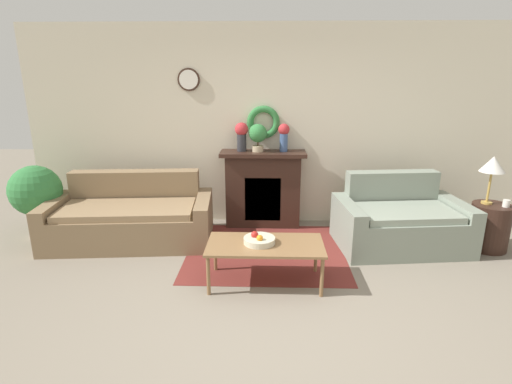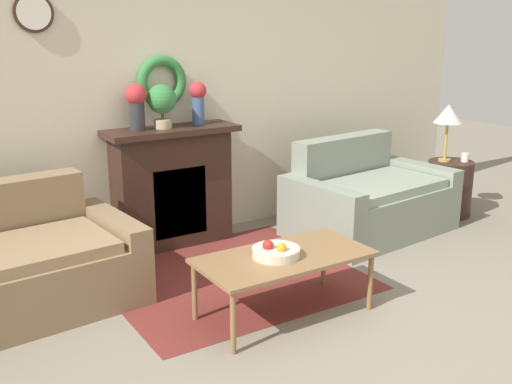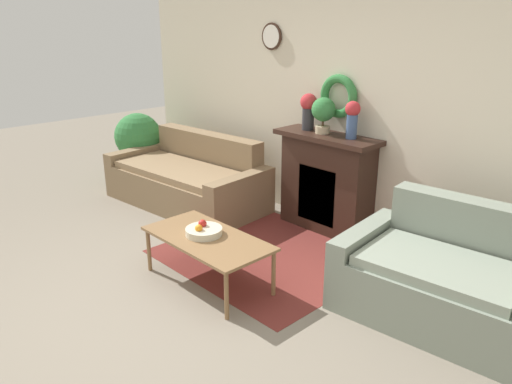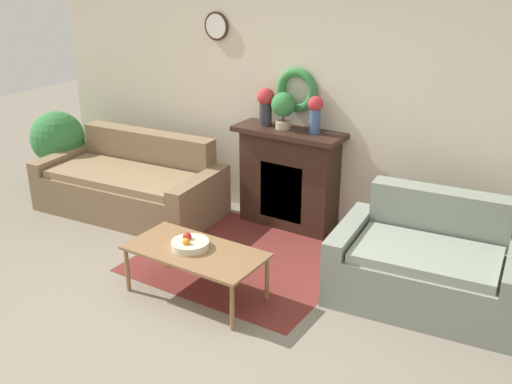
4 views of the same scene
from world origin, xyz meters
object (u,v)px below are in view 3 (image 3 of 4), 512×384
object	(u,v)px
vase_on_mantel_right	(352,117)
potted_plant_on_mantel	(323,112)
fireplace	(326,182)
fruit_bowl	(204,231)
potted_plant_floor_by_couch	(138,138)
loveseat_right	(445,280)
coffee_table	(208,241)
couch_left	(189,180)
vase_on_mantel_left	(308,109)

from	to	relation	value
vase_on_mantel_right	potted_plant_on_mantel	distance (m)	0.35
fireplace	vase_on_mantel_right	world-z (taller)	vase_on_mantel_right
fruit_bowl	vase_on_mantel_right	size ratio (longest dim) A/B	0.85
potted_plant_on_mantel	potted_plant_floor_by_couch	size ratio (longest dim) A/B	0.39
loveseat_right	potted_plant_floor_by_couch	bearing A→B (deg)	172.25
coffee_table	vase_on_mantel_right	bearing A→B (deg)	82.20
couch_left	vase_on_mantel_right	bearing A→B (deg)	12.18
vase_on_mantel_left	couch_left	bearing A→B (deg)	-156.55
couch_left	vase_on_mantel_right	xyz separation A→B (m)	(1.94, 0.60, 0.97)
loveseat_right	vase_on_mantel_right	distance (m)	1.84
couch_left	coffee_table	xyz separation A→B (m)	(1.71, -1.06, 0.10)
potted_plant_on_mantel	coffee_table	bearing A→B (deg)	-85.81
couch_left	potted_plant_on_mantel	xyz separation A→B (m)	(1.59, 0.58, 0.98)
fireplace	potted_plant_on_mantel	size ratio (longest dim) A/B	3.11
couch_left	loveseat_right	bearing A→B (deg)	-6.13
loveseat_right	potted_plant_floor_by_couch	size ratio (longest dim) A/B	1.68
fruit_bowl	potted_plant_on_mantel	bearing A→B (deg)	92.04
fireplace	couch_left	distance (m)	1.78
couch_left	fruit_bowl	xyz separation A→B (m)	(1.65, -1.05, 0.17)
fruit_bowl	vase_on_mantel_left	bearing A→B (deg)	99.51
loveseat_right	potted_plant_on_mantel	xyz separation A→B (m)	(-1.76, 0.65, 0.97)
couch_left	loveseat_right	size ratio (longest dim) A/B	1.31
fireplace	couch_left	size ratio (longest dim) A/B	0.55
fireplace	couch_left	world-z (taller)	fireplace
coffee_table	fruit_bowl	distance (m)	0.09
loveseat_right	potted_plant_floor_by_couch	distance (m)	4.58
coffee_table	potted_plant_floor_by_couch	xyz separation A→B (m)	(-2.93, 1.11, 0.21)
vase_on_mantel_left	potted_plant_on_mantel	distance (m)	0.22
couch_left	vase_on_mantel_right	size ratio (longest dim) A/B	5.64
coffee_table	vase_on_mantel_left	size ratio (longest dim) A/B	3.02
coffee_table	couch_left	bearing A→B (deg)	148.33
fireplace	potted_plant_on_mantel	xyz separation A→B (m)	(-0.07, -0.01, 0.74)
couch_left	potted_plant_on_mantel	bearing A→B (deg)	14.98
loveseat_right	potted_plant_on_mantel	distance (m)	2.11
fruit_bowl	vase_on_mantel_left	distance (m)	1.85
coffee_table	potted_plant_on_mantel	bearing A→B (deg)	94.19
fireplace	potted_plant_on_mantel	world-z (taller)	potted_plant_on_mantel
couch_left	coffee_table	bearing A→B (deg)	-36.59
fruit_bowl	potted_plant_on_mantel	distance (m)	1.81
vase_on_mantel_left	vase_on_mantel_right	world-z (taller)	vase_on_mantel_left
vase_on_mantel_right	potted_plant_floor_by_couch	distance (m)	3.27
couch_left	vase_on_mantel_right	world-z (taller)	vase_on_mantel_right
coffee_table	loveseat_right	bearing A→B (deg)	30.94
coffee_table	potted_plant_floor_by_couch	size ratio (longest dim) A/B	1.22
couch_left	potted_plant_floor_by_couch	size ratio (longest dim) A/B	2.20
fireplace	potted_plant_floor_by_couch	world-z (taller)	fireplace
couch_left	potted_plant_floor_by_couch	bearing A→B (deg)	172.46
fruit_bowl	potted_plant_floor_by_couch	xyz separation A→B (m)	(-2.87, 1.10, 0.14)
couch_left	loveseat_right	xyz separation A→B (m)	(3.35, -0.07, 0.01)
potted_plant_floor_by_couch	vase_on_mantel_left	bearing A→B (deg)	11.76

